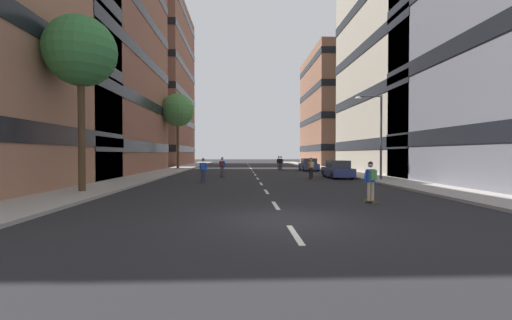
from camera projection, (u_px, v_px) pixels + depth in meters
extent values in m
plane|color=black|center=(253.00, 172.00, 39.36)|extent=(170.71, 170.71, 0.00)
cube|color=#9E9991|center=(173.00, 170.00, 42.48)|extent=(3.36, 78.24, 0.14)
cube|color=#9E9991|center=(329.00, 170.00, 43.35)|extent=(3.36, 78.24, 0.14)
cube|color=silver|center=(295.00, 234.00, 8.95)|extent=(0.16, 2.20, 0.01)
cube|color=silver|center=(276.00, 205.00, 13.94)|extent=(0.16, 2.20, 0.01)
cube|color=silver|center=(266.00, 192.00, 18.94)|extent=(0.16, 2.20, 0.01)
cube|color=silver|center=(261.00, 184.00, 23.93)|extent=(0.16, 2.20, 0.01)
cube|color=silver|center=(258.00, 178.00, 28.92)|extent=(0.16, 2.20, 0.01)
cube|color=silver|center=(255.00, 175.00, 33.92)|extent=(0.16, 2.20, 0.01)
cube|color=silver|center=(253.00, 172.00, 38.91)|extent=(0.16, 2.20, 0.01)
cube|color=silver|center=(252.00, 170.00, 43.91)|extent=(0.16, 2.20, 0.01)
cube|color=silver|center=(251.00, 168.00, 48.90)|extent=(0.16, 2.20, 0.01)
cube|color=silver|center=(250.00, 167.00, 53.90)|extent=(0.16, 2.20, 0.01)
cube|color=silver|center=(249.00, 166.00, 58.89)|extent=(0.16, 2.20, 0.01)
cube|color=silver|center=(249.00, 165.00, 63.88)|extent=(0.16, 2.20, 0.01)
cube|color=silver|center=(248.00, 164.00, 68.88)|extent=(0.16, 2.20, 0.01)
cube|color=silver|center=(247.00, 163.00, 73.87)|extent=(0.16, 2.20, 0.01)
cube|color=brown|center=(70.00, 14.00, 34.87)|extent=(14.67, 23.70, 32.73)
cube|color=black|center=(71.00, 147.00, 35.13)|extent=(14.79, 23.82, 1.10)
cube|color=black|center=(71.00, 101.00, 35.04)|extent=(14.79, 23.82, 1.10)
cube|color=black|center=(70.00, 55.00, 34.95)|extent=(14.79, 23.82, 1.10)
cube|color=black|center=(70.00, 9.00, 34.86)|extent=(14.79, 23.82, 1.10)
cube|color=brown|center=(147.00, 85.00, 63.21)|extent=(14.67, 21.58, 29.38)
cube|color=black|center=(147.00, 149.00, 63.43)|extent=(14.79, 21.70, 1.10)
cube|color=black|center=(147.00, 123.00, 63.34)|extent=(14.79, 21.70, 1.10)
cube|color=black|center=(147.00, 96.00, 63.24)|extent=(14.79, 21.70, 1.10)
cube|color=black|center=(147.00, 69.00, 63.15)|extent=(14.79, 21.70, 1.10)
cube|color=black|center=(146.00, 43.00, 63.06)|extent=(14.79, 21.70, 1.10)
cube|color=black|center=(146.00, 16.00, 62.96)|extent=(14.79, 21.70, 1.10)
cube|color=#BCB29E|center=(430.00, 6.00, 36.49)|extent=(14.67, 20.25, 35.65)
cube|color=black|center=(429.00, 145.00, 36.78)|extent=(14.79, 20.37, 1.10)
cube|color=black|center=(430.00, 97.00, 36.68)|extent=(14.79, 20.37, 1.10)
cube|color=black|center=(430.00, 49.00, 36.58)|extent=(14.79, 20.37, 1.10)
cube|color=black|center=(431.00, 1.00, 36.49)|extent=(14.79, 20.37, 1.10)
cube|color=#9E6B51|center=(348.00, 110.00, 64.94)|extent=(14.67, 19.72, 20.79)
cube|color=black|center=(347.00, 148.00, 65.08)|extent=(14.79, 19.84, 1.10)
cube|color=black|center=(347.00, 121.00, 64.98)|extent=(14.79, 19.84, 1.10)
cube|color=black|center=(348.00, 93.00, 64.88)|extent=(14.79, 19.84, 1.10)
cube|color=black|center=(348.00, 66.00, 64.78)|extent=(14.79, 19.84, 1.10)
cube|color=navy|center=(337.00, 172.00, 29.55)|extent=(1.80, 4.40, 0.70)
cube|color=#2D3338|center=(338.00, 164.00, 29.39)|extent=(1.60, 2.10, 0.64)
cylinder|color=black|center=(324.00, 173.00, 30.97)|extent=(0.22, 0.64, 0.64)
cylinder|color=black|center=(342.00, 173.00, 31.04)|extent=(0.22, 0.64, 0.64)
cylinder|color=black|center=(333.00, 175.00, 28.07)|extent=(0.22, 0.64, 0.64)
cylinder|color=black|center=(352.00, 175.00, 28.14)|extent=(0.22, 0.64, 0.64)
cube|color=navy|center=(309.00, 166.00, 42.15)|extent=(1.80, 4.40, 0.70)
cube|color=#2D3338|center=(309.00, 161.00, 41.99)|extent=(1.60, 2.10, 0.64)
cylinder|color=black|center=(300.00, 168.00, 43.57)|extent=(0.22, 0.64, 0.64)
cylinder|color=black|center=(313.00, 168.00, 43.64)|extent=(0.22, 0.64, 0.64)
cylinder|color=black|center=(304.00, 169.00, 40.67)|extent=(0.22, 0.64, 0.64)
cylinder|color=black|center=(318.00, 169.00, 40.74)|extent=(0.22, 0.64, 0.64)
cylinder|color=#4C3823|center=(82.00, 133.00, 18.02)|extent=(0.36, 0.36, 6.07)
sphere|color=#387A3D|center=(81.00, 51.00, 17.94)|extent=(3.65, 3.65, 3.65)
cylinder|color=#4C3823|center=(178.00, 145.00, 45.50)|extent=(0.36, 0.36, 6.20)
sphere|color=#478442|center=(178.00, 110.00, 45.41)|extent=(4.35, 4.35, 4.35)
cylinder|color=#3F3F44|center=(381.00, 137.00, 26.56)|extent=(0.16, 0.16, 6.50)
cylinder|color=#3F3F44|center=(370.00, 96.00, 26.46)|extent=(1.80, 0.10, 0.10)
ellipsoid|color=silver|center=(358.00, 98.00, 26.42)|extent=(0.50, 0.30, 0.24)
cube|color=brown|center=(222.00, 176.00, 31.23)|extent=(0.32, 0.92, 0.02)
cylinder|color=#D8BF4C|center=(223.00, 176.00, 31.55)|extent=(0.19, 0.09, 0.07)
cylinder|color=#D8BF4C|center=(222.00, 177.00, 30.92)|extent=(0.19, 0.09, 0.07)
cylinder|color=#594C47|center=(221.00, 171.00, 31.23)|extent=(0.16, 0.16, 0.80)
cylinder|color=#594C47|center=(223.00, 171.00, 31.22)|extent=(0.16, 0.16, 0.80)
cube|color=blue|center=(222.00, 164.00, 31.21)|extent=(0.34, 0.24, 0.55)
cylinder|color=blue|center=(220.00, 164.00, 31.28)|extent=(0.12, 0.24, 0.55)
cylinder|color=blue|center=(225.00, 164.00, 31.24)|extent=(0.12, 0.24, 0.55)
sphere|color=tan|center=(222.00, 159.00, 31.22)|extent=(0.22, 0.22, 0.22)
sphere|color=black|center=(222.00, 158.00, 31.22)|extent=(0.21, 0.21, 0.21)
cube|color=#A52626|center=(222.00, 164.00, 31.03)|extent=(0.28, 0.19, 0.40)
cube|color=brown|center=(371.00, 201.00, 14.69)|extent=(0.39, 0.92, 0.02)
cylinder|color=#D8BF4C|center=(366.00, 201.00, 15.00)|extent=(0.19, 0.11, 0.07)
cylinder|color=#D8BF4C|center=(375.00, 203.00, 14.38)|extent=(0.19, 0.11, 0.07)
cylinder|color=tan|center=(369.00, 191.00, 14.66)|extent=(0.17, 0.17, 0.80)
cylinder|color=tan|center=(372.00, 191.00, 14.70)|extent=(0.17, 0.17, 0.80)
cube|color=blue|center=(371.00, 176.00, 14.67)|extent=(0.36, 0.26, 0.55)
cylinder|color=blue|center=(366.00, 176.00, 14.66)|extent=(0.14, 0.24, 0.55)
cylinder|color=blue|center=(375.00, 176.00, 14.77)|extent=(0.14, 0.24, 0.55)
sphere|color=tan|center=(371.00, 165.00, 14.68)|extent=(0.22, 0.22, 0.22)
sphere|color=black|center=(371.00, 164.00, 14.68)|extent=(0.21, 0.21, 0.21)
cube|color=#4C8C4C|center=(373.00, 175.00, 14.49)|extent=(0.29, 0.21, 0.40)
cube|color=brown|center=(203.00, 181.00, 25.20)|extent=(0.25, 0.91, 0.02)
cylinder|color=#D8BF4C|center=(204.00, 181.00, 25.52)|extent=(0.18, 0.08, 0.07)
cylinder|color=#D8BF4C|center=(203.00, 182.00, 24.88)|extent=(0.18, 0.08, 0.07)
cylinder|color=#2D334C|center=(202.00, 176.00, 25.19)|extent=(0.15, 0.15, 0.80)
cylinder|color=#2D334C|center=(204.00, 176.00, 25.19)|extent=(0.15, 0.15, 0.80)
cube|color=blue|center=(203.00, 166.00, 25.17)|extent=(0.33, 0.22, 0.55)
cylinder|color=blue|center=(200.00, 167.00, 25.23)|extent=(0.10, 0.23, 0.55)
cylinder|color=blue|center=(206.00, 167.00, 25.22)|extent=(0.10, 0.23, 0.55)
sphere|color=tan|center=(203.00, 160.00, 25.19)|extent=(0.22, 0.22, 0.22)
sphere|color=black|center=(203.00, 159.00, 25.18)|extent=(0.21, 0.21, 0.21)
cube|color=brown|center=(279.00, 169.00, 44.45)|extent=(0.36, 0.92, 0.02)
cylinder|color=#D8BF4C|center=(278.00, 169.00, 44.76)|extent=(0.19, 0.10, 0.07)
cylinder|color=#D8BF4C|center=(280.00, 170.00, 44.14)|extent=(0.19, 0.10, 0.07)
cylinder|color=#594C47|center=(278.00, 166.00, 44.42)|extent=(0.16, 0.16, 0.80)
cylinder|color=#594C47|center=(280.00, 166.00, 44.46)|extent=(0.16, 0.16, 0.80)
cube|color=black|center=(279.00, 161.00, 44.43)|extent=(0.35, 0.25, 0.55)
cylinder|color=black|center=(277.00, 161.00, 44.43)|extent=(0.13, 0.24, 0.55)
cylinder|color=black|center=(280.00, 161.00, 44.53)|extent=(0.13, 0.24, 0.55)
sphere|color=tan|center=(279.00, 157.00, 44.44)|extent=(0.22, 0.22, 0.22)
sphere|color=black|center=(279.00, 157.00, 44.44)|extent=(0.21, 0.21, 0.21)
cube|color=brown|center=(311.00, 178.00, 28.26)|extent=(0.28, 0.91, 0.02)
cylinder|color=#D8BF4C|center=(310.00, 178.00, 28.58)|extent=(0.19, 0.08, 0.07)
cylinder|color=#D8BF4C|center=(312.00, 179.00, 27.94)|extent=(0.19, 0.08, 0.07)
cylinder|color=black|center=(310.00, 173.00, 28.24)|extent=(0.15, 0.15, 0.80)
cylinder|color=black|center=(312.00, 173.00, 28.26)|extent=(0.15, 0.15, 0.80)
cube|color=orange|center=(311.00, 165.00, 28.24)|extent=(0.34, 0.23, 0.55)
cylinder|color=orange|center=(308.00, 165.00, 28.26)|extent=(0.11, 0.24, 0.55)
cylinder|color=orange|center=(314.00, 165.00, 28.32)|extent=(0.11, 0.24, 0.55)
sphere|color=tan|center=(311.00, 159.00, 28.25)|extent=(0.22, 0.22, 0.22)
sphere|color=black|center=(311.00, 159.00, 28.25)|extent=(0.21, 0.21, 0.21)
cube|color=beige|center=(312.00, 165.00, 28.06)|extent=(0.27, 0.18, 0.40)
cube|color=brown|center=(281.00, 170.00, 42.99)|extent=(0.36, 0.92, 0.02)
cylinder|color=#D8BF4C|center=(281.00, 170.00, 43.31)|extent=(0.19, 0.10, 0.07)
cylinder|color=#D8BF4C|center=(281.00, 170.00, 42.68)|extent=(0.19, 0.10, 0.07)
cylinder|color=#2D334C|center=(280.00, 166.00, 43.00)|extent=(0.16, 0.16, 0.80)
cylinder|color=#2D334C|center=(282.00, 166.00, 42.97)|extent=(0.16, 0.16, 0.80)
cube|color=black|center=(281.00, 161.00, 42.97)|extent=(0.35, 0.25, 0.55)
cylinder|color=black|center=(279.00, 161.00, 43.05)|extent=(0.13, 0.24, 0.55)
cylinder|color=black|center=(283.00, 161.00, 42.99)|extent=(0.13, 0.24, 0.55)
sphere|color=tan|center=(281.00, 157.00, 42.98)|extent=(0.22, 0.22, 0.22)
sphere|color=black|center=(281.00, 157.00, 42.98)|extent=(0.21, 0.21, 0.21)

